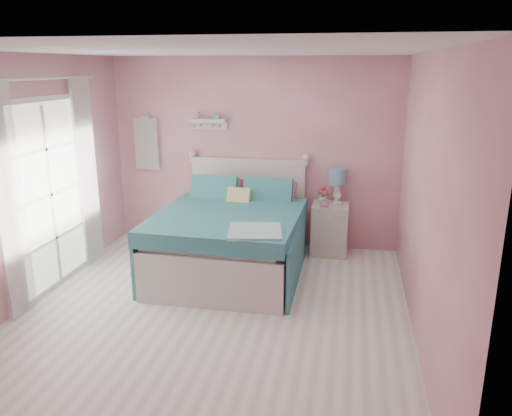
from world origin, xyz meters
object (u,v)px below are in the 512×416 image
(bed, at_px, (232,239))
(table_lamp, at_px, (338,179))
(teacup, at_px, (324,204))
(vase, at_px, (323,199))
(nightstand, at_px, (330,229))

(bed, relative_size, table_lamp, 4.58)
(teacup, bearing_deg, bed, -148.44)
(table_lamp, height_order, teacup, table_lamp)
(vase, distance_m, teacup, 0.17)
(bed, xyz_separation_m, nightstand, (1.17, 0.81, -0.06))
(bed, bearing_deg, teacup, 33.45)
(nightstand, bearing_deg, teacup, -117.74)
(bed, distance_m, teacup, 1.32)
(nightstand, relative_size, vase, 5.09)
(nightstand, distance_m, vase, 0.43)
(table_lamp, xyz_separation_m, teacup, (-0.15, -0.24, -0.29))
(bed, height_order, teacup, bed)
(nightstand, xyz_separation_m, vase, (-0.10, 0.02, 0.41))
(bed, relative_size, nightstand, 3.11)
(vase, relative_size, teacup, 1.26)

